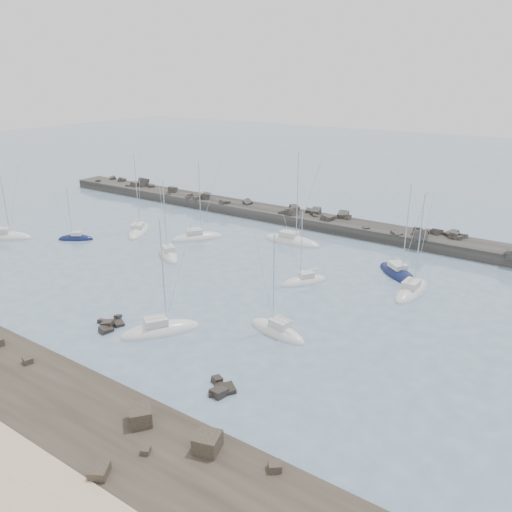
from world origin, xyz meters
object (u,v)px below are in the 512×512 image
at_px(sailboat_3, 197,238).
at_px(sailboat_5, 168,255).
at_px(sailboat_7, 160,331).
at_px(sailboat_10, 411,292).
at_px(sailboat_2, 76,239).
at_px(sailboat_4, 292,242).
at_px(sailboat_0, 7,237).
at_px(sailboat_9, 277,332).
at_px(sailboat_6, 304,282).
at_px(sailboat_8, 398,275).
at_px(sailboat_1, 139,231).

height_order(sailboat_3, sailboat_5, sailboat_3).
height_order(sailboat_7, sailboat_10, sailboat_10).
bearing_deg(sailboat_2, sailboat_4, 31.65).
height_order(sailboat_4, sailboat_5, sailboat_4).
height_order(sailboat_0, sailboat_10, sailboat_10).
xyz_separation_m(sailboat_2, sailboat_3, (16.65, 11.71, 0.01)).
height_order(sailboat_2, sailboat_9, sailboat_9).
bearing_deg(sailboat_7, sailboat_0, 168.40).
bearing_deg(sailboat_2, sailboat_9, -10.49).
distance_m(sailboat_0, sailboat_2, 11.94).
xyz_separation_m(sailboat_6, sailboat_9, (4.22, -13.62, 0.02)).
xyz_separation_m(sailboat_6, sailboat_7, (-6.35, -20.52, 0.02)).
distance_m(sailboat_0, sailboat_8, 64.02).
bearing_deg(sailboat_2, sailboat_0, -149.53).
xyz_separation_m(sailboat_6, sailboat_10, (12.91, 4.85, 0.01)).
bearing_deg(sailboat_5, sailboat_10, 11.74).
relative_size(sailboat_6, sailboat_7, 0.79).
xyz_separation_m(sailboat_5, sailboat_7, (15.88, -18.07, 0.00)).
relative_size(sailboat_2, sailboat_10, 0.69).
bearing_deg(sailboat_0, sailboat_6, 12.60).
bearing_deg(sailboat_3, sailboat_9, -35.39).
distance_m(sailboat_0, sailboat_1, 21.88).
bearing_deg(sailboat_6, sailboat_9, -72.78).
xyz_separation_m(sailboat_1, sailboat_3, (10.97, 2.81, 0.01)).
distance_m(sailboat_7, sailboat_10, 31.85).
bearing_deg(sailboat_4, sailboat_6, -54.27).
bearing_deg(sailboat_1, sailboat_6, -5.85).
bearing_deg(sailboat_7, sailboat_9, 33.13).
relative_size(sailboat_2, sailboat_6, 0.88).
bearing_deg(sailboat_10, sailboat_0, -165.74).
distance_m(sailboat_1, sailboat_6, 35.11).
bearing_deg(sailboat_7, sailboat_5, 131.31).
relative_size(sailboat_5, sailboat_8, 0.88).
height_order(sailboat_3, sailboat_6, sailboat_3).
relative_size(sailboat_0, sailboat_3, 0.99).
height_order(sailboat_0, sailboat_1, sailboat_1).
relative_size(sailboat_3, sailboat_4, 0.87).
bearing_deg(sailboat_6, sailboat_0, -167.40).
bearing_deg(sailboat_1, sailboat_2, -122.53).
xyz_separation_m(sailboat_2, sailboat_10, (53.52, 10.17, 0.02)).
relative_size(sailboat_0, sailboat_5, 1.11).
xyz_separation_m(sailboat_4, sailboat_9, (14.04, -27.28, 0.01)).
distance_m(sailboat_1, sailboat_7, 37.39).
relative_size(sailboat_1, sailboat_9, 1.22).
bearing_deg(sailboat_6, sailboat_5, -173.70).
relative_size(sailboat_5, sailboat_9, 1.03).
bearing_deg(sailboat_1, sailboat_0, -136.87).
relative_size(sailboat_7, sailboat_8, 0.98).
xyz_separation_m(sailboat_2, sailboat_9, (44.83, -8.30, 0.02)).
bearing_deg(sailboat_1, sailboat_8, 7.52).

